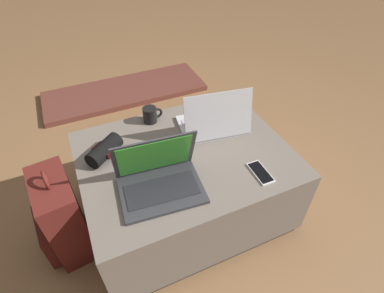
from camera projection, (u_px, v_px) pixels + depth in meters
The scene contains 9 objects.
ground_plane at pixel (186, 208), 1.76m from camera, with size 14.00×14.00×0.00m, color olive.
ottoman at pixel (185, 183), 1.61m from camera, with size 1.01×0.79×0.45m.
laptop_near at pixel (159, 178), 1.27m from camera, with size 0.37×0.29×0.26m.
laptop_far at pixel (214, 122), 1.57m from camera, with size 0.38×0.30×0.25m.
cell_phone at pixel (260, 173), 1.36m from camera, with size 0.07×0.15×0.01m.
backpack at pixel (62, 218), 1.45m from camera, with size 0.24×0.33×0.54m.
wrist_brace at pixel (105, 150), 1.42m from camera, with size 0.20×0.18×0.08m.
coffee_mug at pixel (151, 115), 1.63m from camera, with size 0.11×0.08×0.09m.
fireplace_hearth at pixel (125, 91), 2.69m from camera, with size 1.40×0.50×0.04m.
Camera 1 is at (-0.40, -0.99, 1.45)m, focal length 28.00 mm.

